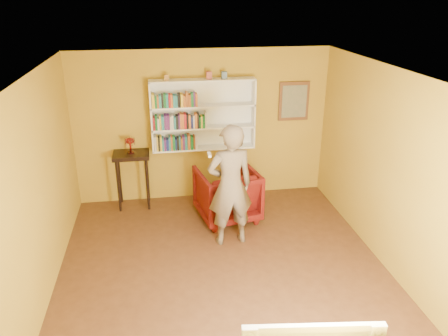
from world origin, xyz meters
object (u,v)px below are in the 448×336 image
Objects in this scene: bookshelf at (203,114)px; armchair at (227,194)px; ruby_lustre at (130,142)px; console_table at (132,162)px; person at (230,186)px.

bookshelf is 1.87× the size of armchair.
armchair is (1.56, -0.69, -0.76)m from ruby_lustre.
bookshelf reaches higher than armchair.
console_table is at bearing -34.84° from armchair.
ruby_lustre is 0.28× the size of armchair.
armchair is (1.56, -0.69, -0.39)m from console_table.
console_table is 1.75m from armchair.
ruby_lustre is 1.87m from armchair.
console_table is 1.04× the size of armchair.
bookshelf is 1.79× the size of console_table.
ruby_lustre is 0.15× the size of person.
person is (0.21, -1.61, -0.66)m from bookshelf.
ruby_lustre is at bearing -34.84° from armchair.
person is at bearing -44.40° from ruby_lustre.
ruby_lustre is at bearing -53.13° from console_table.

